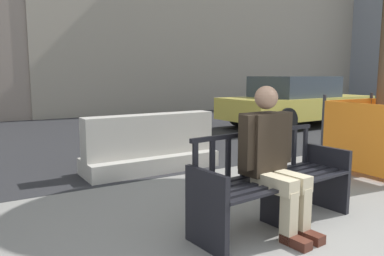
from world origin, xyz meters
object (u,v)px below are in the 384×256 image
Objects in this scene: street_bench at (273,184)px; seated_person at (271,156)px; car_sedan_mid at (297,102)px; jersey_barrier_centre at (151,148)px; construction_fence at (381,134)px.

seated_person reaches higher than street_bench.
street_bench is 7.27m from car_sedan_mid.
car_sedan_mid is (5.53, 2.36, 0.34)m from jersey_barrier_centre.
street_bench is at bearing 35.44° from seated_person.
street_bench is 1.46× the size of construction_fence.
car_sedan_mid is at bearing 23.09° from jersey_barrier_centre.
jersey_barrier_centre is (-0.02, 2.54, -0.35)m from seated_person.
jersey_barrier_centre is at bearing 146.89° from construction_fence.
street_bench is 0.38× the size of car_sedan_mid.
street_bench is 2.48m from jersey_barrier_centre.
jersey_barrier_centre is at bearing -156.91° from car_sedan_mid.
seated_person is at bearing -165.75° from construction_fence.
car_sedan_mid reaches higher than seated_person.
seated_person is at bearing -89.60° from jersey_barrier_centre.
car_sedan_mid is at bearing 57.07° from construction_fence.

